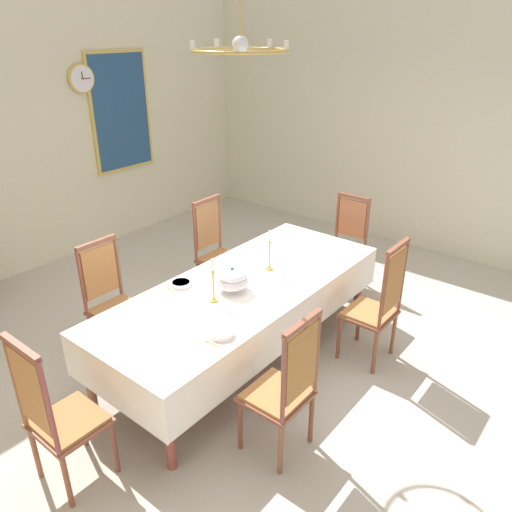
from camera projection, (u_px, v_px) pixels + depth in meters
name	position (u px, v px, depth m)	size (l,w,h in m)	color
ground	(245.00, 356.00, 4.70)	(6.84, 6.56, 0.04)	#BAB2A2
back_wall	(29.00, 132.00, 5.86)	(6.84, 0.08, 3.35)	beige
right_wall	(415.00, 122.00, 6.42)	(0.08, 6.56, 3.35)	beige
dining_table	(243.00, 291.00, 4.41)	(2.87, 1.13, 0.74)	brown
tablecloth	(243.00, 294.00, 4.42)	(2.89, 1.15, 0.39)	white
chair_south_a	(285.00, 386.00, 3.40)	(0.44, 0.42, 1.15)	brown
chair_north_a	(112.00, 299.00, 4.51)	(0.44, 0.42, 1.11)	brown
chair_south_b	(378.00, 304.00, 4.38)	(0.44, 0.42, 1.19)	brown
chair_north_b	(216.00, 249.00, 5.49)	(0.44, 0.42, 1.13)	brown
chair_head_west	(56.00, 414.00, 3.15)	(0.42, 0.44, 1.18)	brown
chair_head_east	(345.00, 241.00, 5.77)	(0.42, 0.44, 1.06)	brown
soup_tureen	(232.00, 279.00, 4.24)	(0.28, 0.28, 0.22)	white
candlestick_west	(213.00, 284.00, 4.05)	(0.07, 0.07, 0.39)	gold
candlestick_east	(269.00, 254.00, 4.58)	(0.07, 0.07, 0.39)	gold
bowl_near_left	(181.00, 283.00, 4.36)	(0.19, 0.19, 0.04)	white
bowl_near_right	(222.00, 333.00, 3.65)	(0.19, 0.19, 0.04)	white
spoon_primary	(169.00, 289.00, 4.29)	(0.06, 0.17, 0.01)	gold
spoon_secondary	(208.00, 341.00, 3.58)	(0.03, 0.18, 0.01)	gold
mounted_clock	(81.00, 79.00, 6.12)	(0.35, 0.06, 0.35)	#D1B251
framed_painting	(121.00, 112.00, 6.70)	(0.94, 0.05, 1.56)	#D1B251
chandelier	(240.00, 49.00, 3.57)	(0.72, 0.72, 0.66)	gold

